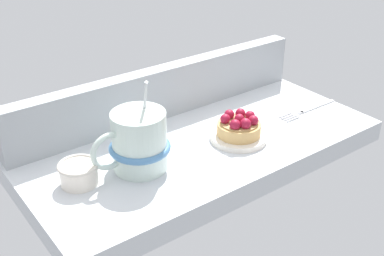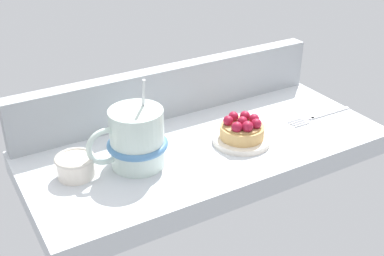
{
  "view_description": "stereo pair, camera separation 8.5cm",
  "coord_description": "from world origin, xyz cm",
  "views": [
    {
      "loc": [
        -49.09,
        -62.32,
        45.6
      ],
      "look_at": [
        -4.17,
        -2.0,
        4.97
      ],
      "focal_mm": 46.08,
      "sensor_mm": 36.0,
      "label": 1
    },
    {
      "loc": [
        -41.96,
        -67.02,
        45.6
      ],
      "look_at": [
        -4.17,
        -2.0,
        4.97
      ],
      "focal_mm": 46.08,
      "sensor_mm": 36.0,
      "label": 2
    }
  ],
  "objects": [
    {
      "name": "raspberry_tart",
      "position": [
        5.67,
        -3.35,
        2.83
      ],
      "size": [
        8.11,
        8.11,
        4.32
      ],
      "color": "tan",
      "rests_on": "dessert_plate"
    },
    {
      "name": "window_rail_back",
      "position": [
        0.0,
        13.49,
        5.15
      ],
      "size": [
        65.46,
        3.43,
        10.3
      ],
      "primitive_type": "cube",
      "color": "#9EA3A8",
      "rests_on": "ground_plane"
    },
    {
      "name": "coffee_mug",
      "position": [
        -14.23,
        -0.69,
        5.01
      ],
      "size": [
        14.09,
        10.35,
        15.55
      ],
      "color": "silver",
      "rests_on": "ground_plane"
    },
    {
      "name": "dessert_plate",
      "position": [
        5.66,
        -3.31,
        0.5
      ],
      "size": [
        10.71,
        10.71,
        1.06
      ],
      "color": "silver",
      "rests_on": "ground_plane"
    },
    {
      "name": "ground_plane",
      "position": [
        0.0,
        0.0,
        -2.04
      ],
      "size": [
        66.8,
        30.41,
        4.08
      ],
      "primitive_type": "cube",
      "color": "silver"
    },
    {
      "name": "dessert_fork",
      "position": [
        25.31,
        -2.97,
        0.3
      ],
      "size": [
        15.34,
        2.46,
        0.6
      ],
      "color": "silver",
      "rests_on": "ground_plane"
    },
    {
      "name": "sugar_bowl",
      "position": [
        -24.38,
        1.17,
        2.0
      ],
      "size": [
        6.54,
        6.54,
        3.71
      ],
      "color": "silver",
      "rests_on": "ground_plane"
    }
  ]
}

